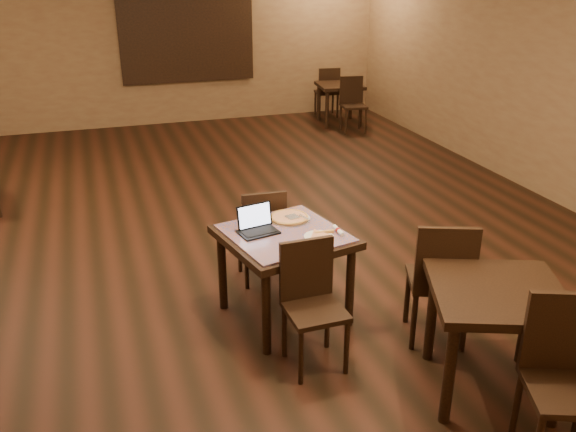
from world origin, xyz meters
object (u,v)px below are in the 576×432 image
object	(u,v)px
chair_main_near	(311,297)
other_table_c_chair_far	(441,276)
chair_main_far	(262,231)
other_table_a_chair_far	(328,89)
other_table_c_chair_near	(564,370)
pizza_pan	(289,219)
laptop	(257,225)
tiled_table	(285,244)
other_table_a_chair_near	(352,101)
other_table_a	(340,91)
other_table_c	(496,307)

from	to	relation	value
chair_main_near	other_table_c_chair_far	distance (m)	1.00
chair_main_far	other_table_a_chair_far	xyz separation A→B (m)	(2.94, 5.78, 0.01)
chair_main_far	other_table_c_chair_near	world-z (taller)	other_table_c_chair_near
pizza_pan	chair_main_far	bearing A→B (deg)	108.19
other_table_c_chair_far	other_table_c_chair_near	bearing A→B (deg)	114.74
laptop	other_table_c_chair_far	distance (m)	1.47
tiled_table	pizza_pan	bearing A→B (deg)	51.13
other_table_a_chair_near	other_table_c_chair_far	distance (m)	6.36
tiled_table	pizza_pan	size ratio (longest dim) A/B	3.11
other_table_c_chair_near	laptop	bearing A→B (deg)	143.26
chair_main_far	other_table_a_chair_near	size ratio (longest dim) A/B	0.98
other_table_a_chair_far	laptop	bearing A→B (deg)	70.96
other_table_a	other_table_a_chair_near	xyz separation A→B (m)	(0.01, -0.54, -0.07)
pizza_pan	other_table_a_chair_far	world-z (taller)	other_table_a_chair_far
other_table_c_chair_near	other_table_c_chair_far	bearing A→B (deg)	114.74
pizza_pan	other_table_c	size ratio (longest dim) A/B	0.32
laptop	other_table_a	xyz separation A→B (m)	(3.15, 5.76, -0.22)
laptop	other_table_c_chair_far	size ratio (longest dim) A/B	0.33
other_table_a_chair_far	other_table_c	world-z (taller)	other_table_a_chair_far
laptop	other_table_c_chair_near	size ratio (longest dim) A/B	0.33
other_table_a_chair_near	other_table_a_chair_far	xyz separation A→B (m)	(-0.02, 1.08, 0.00)
other_table_a	tiled_table	bearing A→B (deg)	-109.27
other_table_c_chair_near	chair_main_near	bearing A→B (deg)	150.33
chair_main_far	other_table_a	distance (m)	6.01
chair_main_near	other_table_c_chair_near	distance (m)	1.69
chair_main_near	other_table_a_chair_far	size ratio (longest dim) A/B	1.01
other_table_a	other_table_a_chair_near	distance (m)	0.54
chair_main_near	other_table_a_chair_near	distance (m)	6.64
chair_main_near	chair_main_far	bearing A→B (deg)	88.84
other_table_c	chair_main_far	bearing A→B (deg)	139.28
other_table_c_chair_near	chair_main_far	bearing A→B (deg)	134.09
chair_main_near	chair_main_far	size ratio (longest dim) A/B	1.02
chair_main_near	pizza_pan	world-z (taller)	chair_main_near
other_table_c_chair_far	other_table_a_chair_near	bearing A→B (deg)	-86.48
laptop	other_table_a_chair_far	world-z (taller)	laptop
other_table_c	chair_main_near	bearing A→B (deg)	166.67
other_table_c	laptop	bearing A→B (deg)	152.06
chair_main_near	other_table_c	size ratio (longest dim) A/B	0.85
tiled_table	laptop	world-z (taller)	laptop
other_table_a_chair_near	other_table_c	xyz separation A→B (m)	(-1.94, -6.65, 0.13)
chair_main_near	laptop	size ratio (longest dim) A/B	2.78
tiled_table	other_table_c_chair_far	xyz separation A→B (m)	(0.99, -0.73, -0.08)
chair_main_far	pizza_pan	bearing A→B (deg)	111.83
laptop	chair_main_far	bearing A→B (deg)	58.05
chair_main_far	other_table_c	xyz separation A→B (m)	(1.02, -1.95, 0.14)
laptop	pizza_pan	distance (m)	0.35
other_table_c_chair_near	other_table_c_chair_far	size ratio (longest dim) A/B	1.00
other_table_a_chair_far	other_table_a	bearing A→B (deg)	98.57
other_table_a_chair_near	tiled_table	bearing A→B (deg)	-111.64
other_table_c	other_table_c_chair_far	distance (m)	0.61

